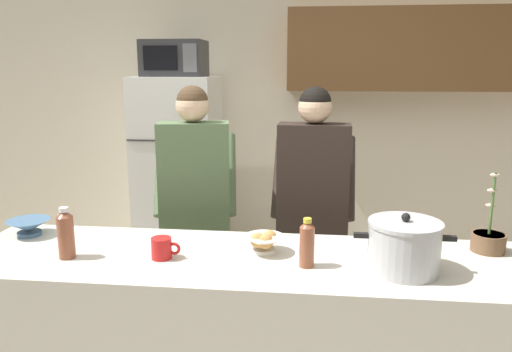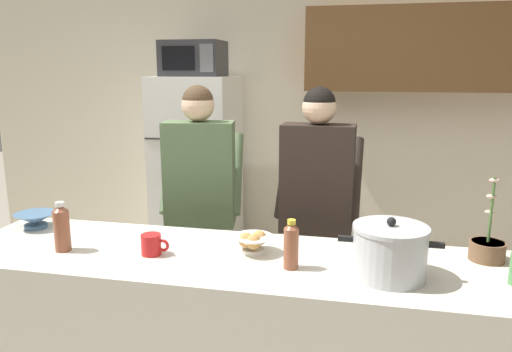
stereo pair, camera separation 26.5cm
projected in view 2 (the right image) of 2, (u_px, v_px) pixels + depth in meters
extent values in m
cube|color=beige|center=(298.00, 120.00, 4.30)|extent=(6.00, 0.12, 2.60)
cube|color=brown|center=(452.00, 49.00, 3.71)|extent=(2.21, 0.34, 0.64)
cube|color=silver|center=(231.00, 348.00, 2.29)|extent=(2.57, 0.68, 0.92)
cube|color=white|center=(198.00, 177.00, 4.13)|extent=(0.64, 0.64, 1.68)
cube|color=#333333|center=(183.00, 140.00, 3.74)|extent=(0.63, 0.01, 0.01)
cylinder|color=#B2B2B7|center=(205.00, 199.00, 3.78)|extent=(0.02, 0.02, 0.76)
cube|color=#2D2D30|center=(194.00, 59.00, 3.90)|extent=(0.48, 0.36, 0.28)
cube|color=black|center=(178.00, 58.00, 3.74)|extent=(0.26, 0.01, 0.18)
cube|color=#59595B|center=(207.00, 58.00, 3.69)|extent=(0.11, 0.01, 0.21)
cylinder|color=#726656|center=(214.00, 284.00, 3.10)|extent=(0.11, 0.11, 0.80)
cylinder|color=#726656|center=(191.00, 284.00, 3.10)|extent=(0.11, 0.11, 0.80)
cube|color=#59724C|center=(200.00, 174.00, 2.95)|extent=(0.44, 0.26, 0.63)
sphere|color=beige|center=(198.00, 105.00, 2.86)|extent=(0.19, 0.19, 0.19)
sphere|color=#4C3823|center=(198.00, 101.00, 2.85)|extent=(0.18, 0.18, 0.18)
cylinder|color=#59724C|center=(236.00, 173.00, 3.06)|extent=(0.14, 0.38, 0.49)
cylinder|color=#59724C|center=(170.00, 173.00, 3.08)|extent=(0.14, 0.38, 0.49)
cylinder|color=#726656|center=(326.00, 294.00, 2.97)|extent=(0.11, 0.11, 0.80)
cylinder|color=#726656|center=(302.00, 291.00, 3.00)|extent=(0.11, 0.11, 0.80)
cube|color=#2D231E|center=(317.00, 179.00, 2.83)|extent=(0.42, 0.21, 0.63)
sphere|color=beige|center=(319.00, 107.00, 2.74)|extent=(0.19, 0.19, 0.19)
sphere|color=black|center=(319.00, 103.00, 2.74)|extent=(0.18, 0.18, 0.18)
cylinder|color=#2D231E|center=(355.00, 180.00, 2.90)|extent=(0.09, 0.38, 0.49)
cylinder|color=#2D231E|center=(286.00, 176.00, 3.00)|extent=(0.09, 0.38, 0.49)
cylinder|color=silver|center=(389.00, 253.00, 1.95)|extent=(0.29, 0.29, 0.20)
cylinder|color=silver|center=(391.00, 228.00, 1.93)|extent=(0.30, 0.30, 0.02)
sphere|color=black|center=(391.00, 222.00, 1.92)|extent=(0.04, 0.04, 0.04)
cube|color=black|center=(345.00, 239.00, 1.97)|extent=(0.06, 0.02, 0.02)
cube|color=black|center=(437.00, 245.00, 1.90)|extent=(0.06, 0.02, 0.02)
cylinder|color=red|center=(151.00, 244.00, 2.20)|extent=(0.09, 0.09, 0.10)
torus|color=red|center=(163.00, 245.00, 2.18)|extent=(0.06, 0.01, 0.06)
cylinder|color=white|center=(253.00, 251.00, 2.22)|extent=(0.10, 0.10, 0.02)
cone|color=white|center=(253.00, 242.00, 2.22)|extent=(0.18, 0.18, 0.06)
sphere|color=tan|center=(246.00, 240.00, 2.20)|extent=(0.07, 0.07, 0.07)
sphere|color=tan|center=(259.00, 238.00, 2.23)|extent=(0.07, 0.07, 0.07)
sphere|color=tan|center=(253.00, 242.00, 2.18)|extent=(0.07, 0.07, 0.07)
cylinder|color=#4C7299|center=(36.00, 226.00, 2.57)|extent=(0.12, 0.12, 0.02)
cone|color=#4C7299|center=(35.00, 219.00, 2.57)|extent=(0.21, 0.21, 0.06)
cylinder|color=brown|center=(62.00, 231.00, 2.23)|extent=(0.07, 0.07, 0.19)
cone|color=brown|center=(60.00, 208.00, 2.21)|extent=(0.07, 0.07, 0.03)
cylinder|color=white|center=(60.00, 204.00, 2.21)|extent=(0.04, 0.04, 0.02)
cylinder|color=brown|center=(291.00, 248.00, 2.04)|extent=(0.06, 0.06, 0.18)
cone|color=brown|center=(291.00, 225.00, 2.01)|extent=(0.06, 0.06, 0.03)
cylinder|color=gold|center=(292.00, 222.00, 2.01)|extent=(0.03, 0.03, 0.02)
cylinder|color=brown|center=(487.00, 251.00, 2.13)|extent=(0.15, 0.15, 0.09)
cylinder|color=#38281E|center=(488.00, 243.00, 2.12)|extent=(0.14, 0.13, 0.01)
cylinder|color=#4C7238|center=(491.00, 210.00, 2.09)|extent=(0.01, 0.01, 0.29)
ellipsoid|color=beige|center=(490.00, 212.00, 2.11)|extent=(0.04, 0.03, 0.02)
ellipsoid|color=beige|center=(491.00, 197.00, 2.09)|extent=(0.04, 0.03, 0.02)
ellipsoid|color=beige|center=(495.00, 180.00, 2.07)|extent=(0.04, 0.03, 0.02)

